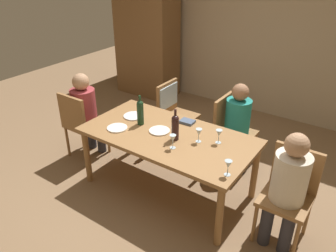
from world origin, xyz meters
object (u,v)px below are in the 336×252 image
Objects in this scene: dining_table at (168,140)px; wine_glass_far at (173,139)px; chair_far_right at (230,127)px; person_man_bearded at (288,184)px; chair_right_end at (290,189)px; dinner_plate_guest_right at (117,128)px; dinner_plate_host at (134,116)px; dinner_plate_guest_left at (160,131)px; wine_bottle_tall_green at (175,127)px; wine_glass_centre at (199,133)px; wine_glass_near_right at (219,134)px; person_woman_host at (86,109)px; wine_bottle_dark_red at (140,112)px; person_man_guest at (239,121)px; chair_left_end at (80,121)px; chair_far_left at (172,106)px; wine_glass_near_left at (228,165)px; armoire_cabinet at (147,36)px.

dining_table is 0.34m from wine_glass_far.
chair_far_right is 0.80× the size of person_man_bearded.
dinner_plate_guest_right is (-1.85, -0.30, 0.20)m from chair_right_end.
chair_right_end is 4.06× the size of dinner_plate_guest_right.
dinner_plate_host is 0.48m from dinner_plate_guest_left.
wine_bottle_tall_green is (-1.19, -0.13, 0.34)m from chair_right_end.
dinner_plate_guest_left is (0.47, -0.11, 0.00)m from dinner_plate_host.
wine_glass_centre and wine_glass_near_right have the same top height.
person_woman_host is 4.77× the size of dinner_plate_host.
chair_far_right is 1.33m from person_man_bearded.
person_woman_host is 0.95m from wine_bottle_dark_red.
person_man_guest is at bearing 83.16° from wine_glass_centre.
person_man_guest is (1.76, 0.96, 0.12)m from chair_left_end.
wine_bottle_tall_green is 0.52m from wine_bottle_dark_red.
dinner_plate_host and dinner_plate_guest_right have the same top height.
chair_far_right is 0.80m from wine_glass_near_right.
wine_bottle_dark_red is at bearing 177.46° from dining_table.
wine_bottle_tall_green reaches higher than dinner_plate_host.
wine_glass_far is (-1.12, -0.29, 0.30)m from chair_right_end.
chair_left_end reaches higher than wine_glass_far.
chair_right_end is 6.17× the size of wine_glass_near_right.
wine_bottle_tall_green is at bearing -6.80° from wine_bottle_dark_red.
chair_right_end is 0.80× the size of person_man_bearded.
chair_far_left is 3.81× the size of dinner_plate_host.
person_woman_host is at bearing 171.38° from wine_glass_far.
chair_far_left is (-1.86, 0.78, 0.06)m from chair_right_end.
chair_far_right reaches higher than dinner_plate_guest_right.
dinner_plate_guest_left is (-0.45, -0.86, 0.20)m from chair_far_right.
dinner_plate_guest_right is (-0.66, -0.17, -0.14)m from wine_bottle_tall_green.
chair_far_left is 0.80× the size of person_woman_host.
chair_far_left is at bearing 140.03° from wine_glass_near_left.
person_man_bearded reaches higher than dining_table.
dinner_plate_guest_right reaches higher than dining_table.
person_man_guest reaches higher than chair_far_right.
chair_far_right is at bearing -90.00° from person_man_guest.
wine_glass_far is at bearing -47.53° from armoire_cabinet.
wine_glass_centre is 0.20m from wine_glass_near_right.
person_man_bearded is 1.14m from wine_glass_far.
chair_far_right is at bearing 90.00° from chair_far_left.
wine_bottle_tall_green is at bearing -19.65° from person_man_guest.
chair_far_right is 6.17× the size of wine_glass_near_right.
chair_far_left is 6.17× the size of wine_glass_near_right.
wine_bottle_dark_red reaches higher than dining_table.
dinner_plate_guest_right is (0.04, -0.34, 0.00)m from dinner_plate_host.
armoire_cabinet reaches higher than dining_table.
wine_glass_far is (-0.33, -0.35, 0.00)m from wine_glass_near_right.
wine_glass_near_right is at bearing 8.21° from wine_bottle_dark_red.
dining_table is at bearing -1.13° from person_woman_host.
dinner_plate_guest_left is (-0.24, 0.05, -0.14)m from wine_bottle_tall_green.
dinner_plate_host is at bearing -2.83° from chair_far_left.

